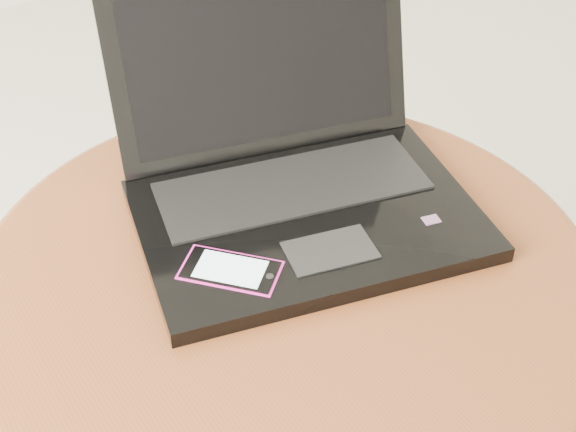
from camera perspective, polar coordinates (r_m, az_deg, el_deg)
table at (r=0.98m, az=-0.12°, el=-8.37°), size 0.70×0.70×0.56m
laptop at (r=0.95m, az=0.40°, el=3.15°), size 0.45×0.42×0.25m
phone_black at (r=0.88m, az=-4.87°, el=-3.79°), size 0.12×0.11×0.01m
phone_pink at (r=0.86m, az=-4.05°, el=-4.01°), size 0.11×0.12×0.01m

